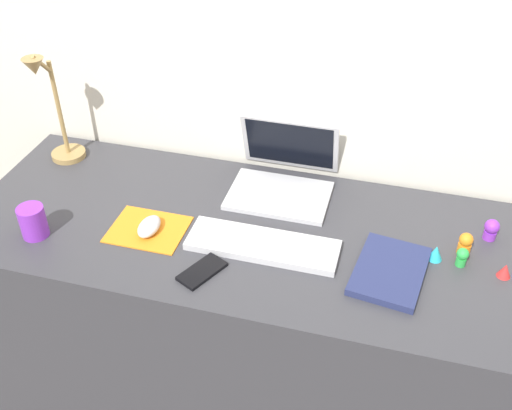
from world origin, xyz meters
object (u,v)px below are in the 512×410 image
object	(u,v)px
coffee_mug	(33,222)
toy_figurine_red	(505,270)
keyboard	(263,245)
desk_lamp	(53,112)
toy_figurine_cyan	(436,253)
toy_figurine_green	(462,256)
toy_figurine_orange	(465,243)
laptop	(284,172)
notebook_pad	(390,271)
cell_phone	(202,271)
mouse	(149,226)
toy_figurine_purple	(491,229)

from	to	relation	value
coffee_mug	toy_figurine_red	world-z (taller)	coffee_mug
keyboard	desk_lamp	xyz separation A→B (m)	(-0.74, 0.25, 0.17)
toy_figurine_cyan	toy_figurine_green	xyz separation A→B (m)	(0.07, -0.01, 0.01)
toy_figurine_orange	keyboard	bearing A→B (deg)	-166.86
desk_lamp	laptop	bearing A→B (deg)	4.01
coffee_mug	notebook_pad	bearing A→B (deg)	5.96
toy_figurine_cyan	laptop	bearing A→B (deg)	154.60
toy_figurine_red	cell_phone	bearing A→B (deg)	-165.56
keyboard	notebook_pad	bearing A→B (deg)	-1.97
laptop	mouse	xyz separation A→B (m)	(-0.31, -0.32, -0.03)
keyboard	toy_figurine_cyan	bearing A→B (deg)	9.80
toy_figurine_red	toy_figurine_orange	bearing A→B (deg)	146.89
keyboard	toy_figurine_red	distance (m)	0.62
keyboard	mouse	bearing A→B (deg)	-176.52
mouse	toy_figurine_red	distance (m)	0.95
desk_lamp	cell_phone	bearing A→B (deg)	-31.93
cell_phone	toy_figurine_cyan	xyz separation A→B (m)	(0.58, 0.21, 0.02)
laptop	toy_figurine_orange	bearing A→B (deg)	-18.15
mouse	toy_figurine_orange	distance (m)	0.86
mouse	toy_figurine_red	bearing A→B (deg)	4.62
keyboard	toy_figurine_red	xyz separation A→B (m)	(0.62, 0.06, 0.01)
keyboard	cell_phone	world-z (taller)	keyboard
laptop	keyboard	xyz separation A→B (m)	(0.01, -0.30, -0.04)
notebook_pad	toy_figurine_green	distance (m)	0.19
desk_lamp	notebook_pad	size ratio (longest dim) A/B	1.60
toy_figurine_cyan	mouse	bearing A→B (deg)	-172.82
laptop	notebook_pad	world-z (taller)	laptop
mouse	toy_figurine_green	bearing A→B (deg)	6.21
notebook_pad	toy_figurine_purple	world-z (taller)	toy_figurine_purple
desk_lamp	toy_figurine_orange	distance (m)	1.28
cell_phone	mouse	bearing A→B (deg)	175.59
toy_figurine_cyan	toy_figurine_orange	xyz separation A→B (m)	(0.07, 0.04, 0.01)
laptop	cell_phone	size ratio (longest dim) A/B	2.34
notebook_pad	toy_figurine_orange	xyz separation A→B (m)	(0.18, 0.13, 0.02)
cell_phone	coffee_mug	distance (m)	0.50
keyboard	coffee_mug	distance (m)	0.63
notebook_pad	toy_figurine_cyan	bearing A→B (deg)	47.03
toy_figurine_purple	toy_figurine_orange	bearing A→B (deg)	-129.89
laptop	toy_figurine_red	size ratio (longest dim) A/B	7.67
toy_figurine_red	toy_figurine_purple	bearing A→B (deg)	101.79
laptop	toy_figurine_orange	world-z (taller)	laptop
keyboard	notebook_pad	xyz separation A→B (m)	(0.34, -0.01, 0.00)
toy_figurine_red	toy_figurine_purple	size ratio (longest dim) A/B	0.63
toy_figurine_green	laptop	bearing A→B (deg)	156.83
desk_lamp	coffee_mug	world-z (taller)	desk_lamp
desk_lamp	toy_figurine_red	size ratio (longest dim) A/B	9.81
coffee_mug	mouse	bearing A→B (deg)	17.15
toy_figurine_purple	notebook_pad	bearing A→B (deg)	-139.26
toy_figurine_orange	toy_figurine_red	size ratio (longest dim) A/B	1.67
toy_figurine_orange	toy_figurine_red	distance (m)	0.12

